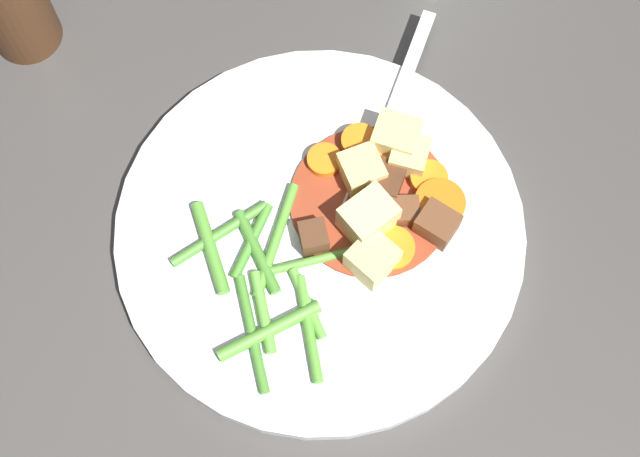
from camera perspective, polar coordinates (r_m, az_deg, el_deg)
The scene contains 30 objects.
ground_plane at distance 0.64m, azimuth -0.00°, elevation -0.44°, with size 3.00×3.00×0.00m, color #423F3D.
dinner_plate at distance 0.63m, azimuth -0.00°, elevation -0.22°, with size 0.28×0.28×0.01m, color white.
stew_sauce at distance 0.63m, azimuth 3.15°, elevation 1.83°, with size 0.11×0.11×0.00m, color #93381E.
carrot_slice_0 at distance 0.64m, azimuth 6.81°, elevation 3.08°, with size 0.03×0.03×0.01m, color orange.
carrot_slice_1 at distance 0.62m, azimuth 4.52°, elevation -1.26°, with size 0.03×0.03×0.01m, color orange.
carrot_slice_2 at distance 0.64m, azimuth 0.27°, elevation 4.27°, with size 0.02×0.02×0.01m, color orange.
carrot_slice_3 at distance 0.63m, azimuth 7.47°, elevation 1.47°, with size 0.04×0.04×0.01m, color orange.
carrot_slice_4 at distance 0.65m, azimuth 2.48°, elevation 5.35°, with size 0.03×0.03×0.01m, color orange.
carrot_slice_5 at distance 0.64m, azimuth 3.74°, elevation 4.37°, with size 0.03×0.03×0.01m, color orange.
potato_chunk_0 at distance 0.64m, azimuth 4.75°, elevation 5.70°, with size 0.03×0.03×0.02m, color #E5CC7A.
potato_chunk_1 at distance 0.63m, azimuth 2.62°, elevation 3.66°, with size 0.03×0.03×0.02m, color #E5CC7A.
potato_chunk_2 at distance 0.61m, azimuth 3.30°, elevation -1.91°, with size 0.03×0.03×0.02m, color #E5CC7A.
potato_chunk_3 at distance 0.64m, azimuth 5.61°, elevation 4.55°, with size 0.03×0.03×0.02m, color #E5CC7A.
potato_chunk_4 at distance 0.61m, azimuth 3.02°, elevation 0.66°, with size 0.03×0.03×0.03m, color #EAD68C.
meat_chunk_0 at distance 0.63m, azimuth 5.24°, elevation 1.05°, with size 0.02×0.02×0.02m, color brown.
meat_chunk_1 at distance 0.63m, azimuth 3.92°, elevation 3.10°, with size 0.03×0.03×0.02m, color #4C2B19.
meat_chunk_2 at distance 0.62m, azimuth -0.41°, elevation -0.55°, with size 0.02×0.02×0.02m, color #56331E.
meat_chunk_3 at distance 0.62m, azimuth 7.34°, elevation 0.26°, with size 0.03×0.02×0.02m, color brown.
green_bean_0 at distance 0.62m, azimuth -3.95°, elevation -1.47°, with size 0.01×0.01×0.06m, color #4C8E33.
green_bean_1 at distance 0.60m, azimuth -3.21°, elevation -6.41°, with size 0.01×0.01×0.07m, color #599E38.
green_bean_2 at distance 0.61m, azimuth -0.79°, elevation -4.70°, with size 0.01×0.01×0.05m, color #66AD42.
green_bean_3 at distance 0.63m, azimuth -6.30°, elevation -0.32°, with size 0.01×0.01×0.08m, color #4C8E33.
green_bean_4 at distance 0.62m, azimuth -0.31°, elevation -1.98°, with size 0.01×0.01×0.07m, color #599E38.
green_bean_5 at distance 0.62m, azimuth -4.30°, elevation -0.79°, with size 0.01×0.01×0.06m, color #4C8E33.
green_bean_6 at distance 0.62m, azimuth -6.88°, elevation -1.20°, with size 0.01×0.01×0.07m, color #599E38.
green_bean_7 at distance 0.61m, azimuth -3.59°, elevation -5.25°, with size 0.01×0.01×0.06m, color #66AD42.
green_bean_8 at distance 0.62m, azimuth -2.80°, elevation -0.71°, with size 0.01×0.01×0.08m, color #599E38.
green_bean_9 at distance 0.60m, azimuth -4.28°, elevation -6.57°, with size 0.01×0.01×0.08m, color #4C8E33.
green_bean_10 at distance 0.60m, azimuth -0.71°, elevation -6.28°, with size 0.01×0.01×0.07m, color #599E38.
fork at distance 0.66m, azimuth 4.44°, elevation 6.96°, with size 0.14×0.13×0.00m.
Camera 1 is at (-0.11, -0.19, 0.60)m, focal length 51.13 mm.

